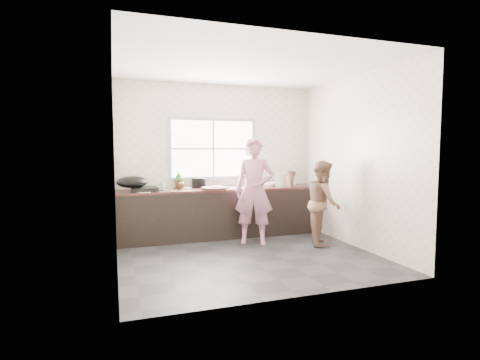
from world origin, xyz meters
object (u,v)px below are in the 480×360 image
object	(u,v)px
pot_lid_left	(143,192)
wok	(132,182)
black_pot	(199,183)
glass_jar	(164,186)
cutting_board	(214,188)
bottle_brown_tall	(179,182)
plate_food	(185,188)
bottle_green	(179,179)
bowl_mince	(215,188)
woman	(254,194)
person_side	(323,203)
burner	(144,189)
dish_rack	(283,178)
pot_lid_right	(166,189)
bowl_crabs	(270,185)
bowl_held	(256,186)
bottle_brown_short	(181,184)

from	to	relation	value
pot_lid_left	wok	bearing A→B (deg)	135.52
black_pot	glass_jar	xyz separation A→B (m)	(-0.61, 0.00, -0.03)
cutting_board	bottle_brown_tall	bearing A→B (deg)	140.76
plate_food	bottle_green	distance (m)	0.20
bowl_mince	wok	distance (m)	1.35
woman	wok	world-z (taller)	woman
woman	plate_food	bearing A→B (deg)	164.32
plate_food	pot_lid_left	world-z (taller)	plate_food
person_side	burner	xyz separation A→B (m)	(-2.73, 1.04, 0.21)
glass_jar	dish_rack	size ratio (longest dim) A/B	0.27
wok	pot_lid_right	xyz separation A→B (m)	(0.54, 0.09, -0.15)
burner	dish_rack	world-z (taller)	dish_rack
bowl_crabs	bowl_held	bearing A→B (deg)	-160.75
pot_lid_right	bottle_brown_short	bearing A→B (deg)	16.47
pot_lid_right	bottle_green	bearing A→B (deg)	36.77
wok	pot_lid_right	bearing A→B (deg)	9.64
plate_food	burner	distance (m)	0.72
person_side	bottle_brown_tall	bearing A→B (deg)	82.74
bowl_crabs	wok	world-z (taller)	wok
woman	dish_rack	distance (m)	1.03
bowl_mince	pot_lid_left	world-z (taller)	bowl_mince
plate_food	wok	distance (m)	0.93
bottle_brown_tall	bowl_crabs	bearing A→B (deg)	-7.22
burner	pot_lid_right	bearing A→B (deg)	7.84
cutting_board	plate_food	bearing A→B (deg)	139.17
bowl_crabs	bowl_held	size ratio (longest dim) A/B	1.03
glass_jar	pot_lid_right	bearing A→B (deg)	-89.66
bowl_crabs	pot_lid_right	bearing A→B (deg)	179.17
person_side	dish_rack	world-z (taller)	person_side
person_side	black_pot	xyz separation A→B (m)	(-1.77, 1.28, 0.27)
bottle_green	pot_lid_left	world-z (taller)	bottle_green
bowl_mince	bottle_brown_short	world-z (taller)	bottle_brown_short
black_pot	glass_jar	size ratio (longest dim) A/B	2.33
bottle_brown_tall	bowl_mince	bearing A→B (deg)	-38.24
bowl_crabs	pot_lid_left	size ratio (longest dim) A/B	0.76
bowl_held	bottle_brown_tall	xyz separation A→B (m)	(-1.33, 0.32, 0.07)
cutting_board	glass_jar	world-z (taller)	glass_jar
bowl_mince	pot_lid_left	size ratio (longest dim) A/B	0.96
bowl_mince	pot_lid_right	size ratio (longest dim) A/B	0.86
cutting_board	bottle_brown_tall	distance (m)	0.68
glass_jar	burner	world-z (taller)	glass_jar
bottle_green	burner	world-z (taller)	bottle_green
bowl_mince	bottle_brown_tall	distance (m)	0.70
glass_jar	pot_lid_left	world-z (taller)	glass_jar
black_pot	dish_rack	distance (m)	1.56
cutting_board	bottle_green	size ratio (longest dim) A/B	1.31
bowl_held	plate_food	distance (m)	1.25
bowl_mince	bowl_held	xyz separation A→B (m)	(0.79, 0.11, -0.00)
black_pot	pot_lid_right	bearing A→B (deg)	-162.65
woman	bottle_brown_tall	bearing A→B (deg)	164.86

